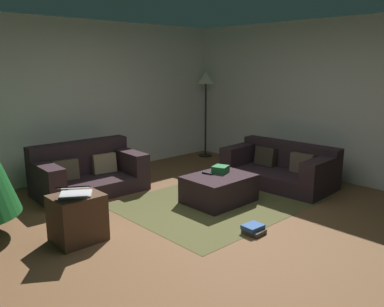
{
  "coord_description": "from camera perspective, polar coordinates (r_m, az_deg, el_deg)",
  "views": [
    {
      "loc": [
        -2.95,
        -3.01,
        1.89
      ],
      "look_at": [
        0.44,
        0.64,
        0.75
      ],
      "focal_mm": 36.9,
      "sensor_mm": 36.0,
      "label": 1
    }
  ],
  "objects": [
    {
      "name": "ground_plane",
      "position": [
        4.62,
        1.39,
        -11.26
      ],
      "size": [
        6.4,
        6.4,
        0.0
      ],
      "primitive_type": "plane",
      "color": "brown"
    },
    {
      "name": "rear_partition",
      "position": [
        6.85,
        -17.38,
        7.36
      ],
      "size": [
        6.4,
        0.12,
        2.6
      ],
      "primitive_type": "cube",
      "color": "silver",
      "rests_on": "ground_plane"
    },
    {
      "name": "corner_partition",
      "position": [
        6.82,
        20.84,
        7.09
      ],
      "size": [
        0.12,
        6.4,
        2.6
      ],
      "primitive_type": "cube",
      "color": "silver",
      "rests_on": "ground_plane"
    },
    {
      "name": "couch_left",
      "position": [
        6.14,
        -14.94,
        -2.73
      ],
      "size": [
        1.59,
        0.98,
        0.73
      ],
      "rotation": [
        0.0,
        0.0,
        3.1
      ],
      "color": "#2D1E23",
      "rests_on": "ground_plane"
    },
    {
      "name": "couch_right",
      "position": [
        6.46,
        12.75,
        -2.07
      ],
      "size": [
        1.01,
        1.72,
        0.64
      ],
      "rotation": [
        0.0,
        0.0,
        1.63
      ],
      "color": "#2D1E23",
      "rests_on": "ground_plane"
    },
    {
      "name": "ottoman",
      "position": [
        5.52,
        3.92,
        -5.1
      ],
      "size": [
        0.9,
        0.7,
        0.38
      ],
      "primitive_type": "cube",
      "color": "#2D1E23",
      "rests_on": "ground_plane"
    },
    {
      "name": "gift_box",
      "position": [
        5.61,
        4.14,
        -2.27
      ],
      "size": [
        0.26,
        0.26,
        0.1
      ],
      "primitive_type": "cube",
      "rotation": [
        0.0,
        0.0,
        0.35
      ],
      "color": "#19662D",
      "rests_on": "ottoman"
    },
    {
      "name": "tv_remote",
      "position": [
        5.53,
        2.26,
        -2.86
      ],
      "size": [
        0.08,
        0.17,
        0.02
      ],
      "primitive_type": "cube",
      "rotation": [
        0.0,
        0.0,
        0.21
      ],
      "color": "black",
      "rests_on": "ottoman"
    },
    {
      "name": "side_table",
      "position": [
        4.49,
        -16.22,
        -8.93
      ],
      "size": [
        0.52,
        0.44,
        0.52
      ],
      "primitive_type": "cube",
      "color": "#4C3323",
      "rests_on": "ground_plane"
    },
    {
      "name": "laptop",
      "position": [
        4.33,
        -16.56,
        -5.33
      ],
      "size": [
        0.49,
        0.52,
        0.18
      ],
      "color": "silver",
      "rests_on": "side_table"
    },
    {
      "name": "book_stack",
      "position": [
        4.62,
        8.88,
        -10.78
      ],
      "size": [
        0.23,
        0.23,
        0.1
      ],
      "color": "#4C423D",
      "rests_on": "ground_plane"
    },
    {
      "name": "corner_lamp",
      "position": [
        8.07,
        2.01,
        9.99
      ],
      "size": [
        0.36,
        0.36,
        1.74
      ],
      "color": "black",
      "rests_on": "ground_plane"
    },
    {
      "name": "area_rug",
      "position": [
        5.58,
        3.89,
        -6.93
      ],
      "size": [
        2.6,
        2.0,
        0.01
      ],
      "primitive_type": "cube",
      "color": "#4C4A27",
      "rests_on": "ground_plane"
    }
  ]
}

